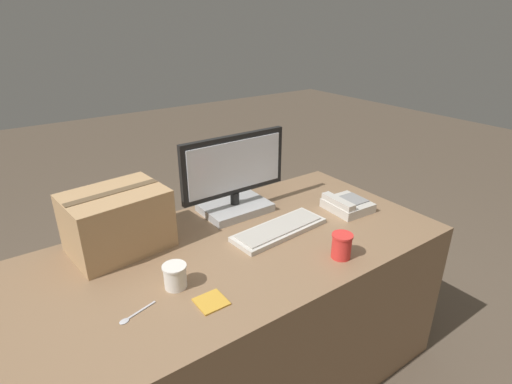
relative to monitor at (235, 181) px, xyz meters
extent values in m
plane|color=brown|center=(-0.17, -0.28, -0.90)|extent=(12.00, 12.00, 0.00)
cube|color=#8C6B4C|center=(-0.17, -0.28, -0.53)|extent=(1.80, 0.90, 0.74)
cube|color=#B7B7B7|center=(0.00, 0.00, -0.14)|extent=(0.32, 0.24, 0.04)
cylinder|color=black|center=(0.00, 0.00, -0.09)|extent=(0.04, 0.04, 0.06)
cube|color=black|center=(0.00, 0.00, 0.08)|extent=(0.56, 0.03, 0.29)
cube|color=white|center=(0.00, -0.02, 0.08)|extent=(0.51, 0.01, 0.24)
cube|color=beige|center=(0.05, -0.29, -0.15)|extent=(0.46, 0.19, 0.02)
cube|color=#B7B2A8|center=(0.05, -0.29, -0.14)|extent=(0.43, 0.16, 0.01)
cube|color=beige|center=(0.47, -0.31, -0.14)|extent=(0.20, 0.21, 0.05)
cube|color=beige|center=(0.40, -0.31, -0.10)|extent=(0.06, 0.20, 0.03)
cube|color=gray|center=(0.50, -0.32, -0.11)|extent=(0.11, 0.13, 0.01)
cylinder|color=white|center=(-0.50, -0.39, -0.12)|extent=(0.08, 0.08, 0.08)
cylinder|color=white|center=(-0.50, -0.39, -0.07)|extent=(0.09, 0.09, 0.01)
cylinder|color=red|center=(0.12, -0.60, -0.11)|extent=(0.08, 0.08, 0.10)
cylinder|color=red|center=(0.12, -0.60, -0.06)|extent=(0.09, 0.09, 0.01)
cube|color=silver|center=(-0.65, -0.44, -0.16)|extent=(0.11, 0.04, 0.00)
ellipsoid|color=silver|center=(-0.72, -0.46, -0.16)|extent=(0.04, 0.03, 0.00)
cube|color=tan|center=(-0.58, -0.01, -0.03)|extent=(0.41, 0.32, 0.25)
cube|color=brown|center=(-0.58, -0.01, 0.09)|extent=(0.38, 0.08, 0.00)
cube|color=gold|center=(-0.44, -0.54, -0.16)|extent=(0.10, 0.10, 0.01)
camera|label=1|loc=(-0.95, -1.51, 0.74)|focal=28.00mm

